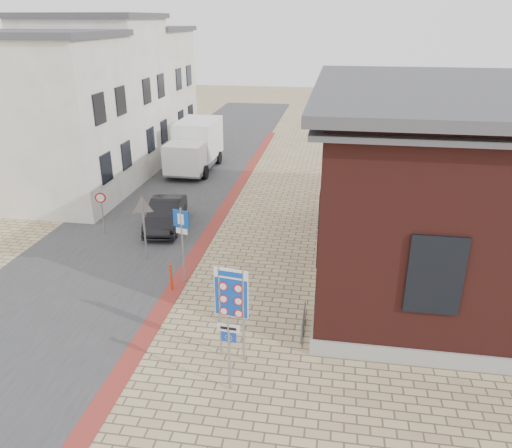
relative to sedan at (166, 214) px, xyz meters
The scene contains 16 objects.
ground 10.11m from the sedan, 66.12° to the right, with size 120.00×120.00×0.00m, color tan.
road_strip 5.98m from the sedan, 103.77° to the left, with size 7.00×60.00×0.02m, color #38383A.
curb_strip 2.31m from the sedan, 20.42° to the left, with size 0.60×40.00×0.02m, color maroon.
brick_building 13.57m from the sedan, ahead, with size 13.00×13.00×6.80m.
townhouse_near 8.24m from the sedan, 158.11° to the left, with size 7.40×6.40×8.30m.
townhouse_mid 11.84m from the sedan, 128.22° to the left, with size 7.40×6.40×9.10m.
townhouse_far 16.69m from the sedan, 115.06° to the left, with size 7.40×6.40×8.30m.
bike_rack 9.74m from the sedan, 46.21° to the right, with size 0.08×1.80×0.60m.
sedan is the anchor object (origin of this frame).
box_truck 9.42m from the sedan, 97.36° to the left, with size 2.49×5.69×2.96m.
border_sign 10.09m from the sedan, 60.76° to the right, with size 0.95×0.18×2.79m.
essen_sign 11.25m from the sedan, 63.07° to the right, with size 0.56×0.08×2.08m.
parking_sign 5.41m from the sedan, 64.19° to the right, with size 0.61×0.21×2.84m.
yield_sign 3.51m from the sedan, 84.96° to the right, with size 0.88×0.40×2.62m.
speed_sign 2.78m from the sedan, 153.13° to the right, with size 0.45×0.15×1.96m.
bollard 5.75m from the sedan, 69.50° to the right, with size 0.09×0.09×0.99m, color red.
Camera 1 is at (3.31, -10.78, 8.84)m, focal length 35.00 mm.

